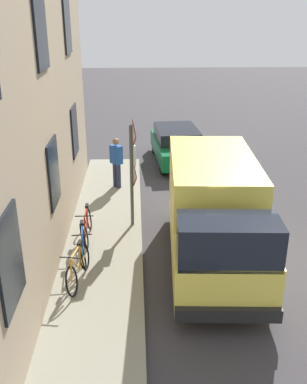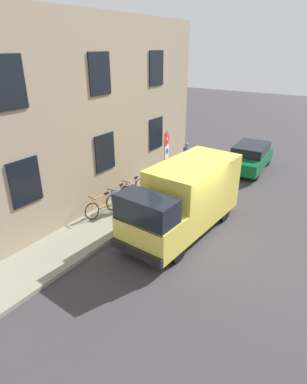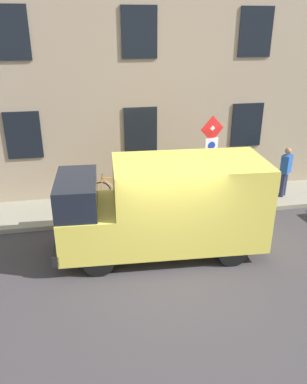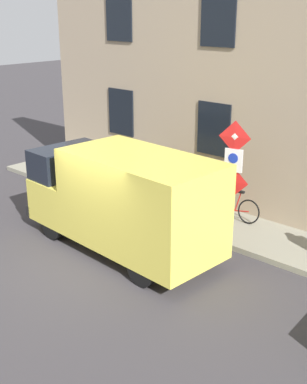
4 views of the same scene
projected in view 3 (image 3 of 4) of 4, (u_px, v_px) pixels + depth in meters
name	position (u px, v px, depth m)	size (l,w,h in m)	color
ground_plane	(170.00, 268.00, 9.61)	(80.00, 80.00, 0.00)	#393538
sidewalk_slab	(146.00, 206.00, 12.79)	(1.99, 15.57, 0.14)	gray
building_facade	(138.00, 87.00, 12.54)	(0.75, 13.57, 7.46)	tan
sign_post_stacked	(211.00, 154.00, 11.63)	(0.20, 0.55, 2.91)	#474C47
delivery_van	(166.00, 205.00, 9.87)	(2.29, 5.43, 2.50)	#EBD850
bicycle_red	(175.00, 186.00, 13.20)	(0.46, 1.71, 0.89)	black
bicycle_blue	(146.00, 188.00, 13.03)	(0.46, 1.72, 0.89)	black
bicycle_orange	(117.00, 190.00, 12.87)	(0.50, 1.72, 0.89)	black
pedestrian	(285.00, 170.00, 13.01)	(0.46, 0.47, 1.72)	#262B47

